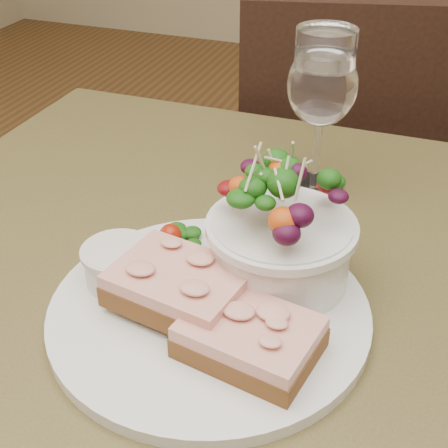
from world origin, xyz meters
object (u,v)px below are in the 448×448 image
(dinner_plate, at_px, (209,311))
(ramekin, at_px, (119,263))
(sandwich_front, at_px, (250,337))
(sandwich_back, at_px, (180,286))
(wine_glass, at_px, (322,90))
(chair_far, at_px, (341,270))
(salad_bowl, at_px, (282,224))
(cafe_table, at_px, (222,369))

(dinner_plate, distance_m, ramekin, 0.09)
(dinner_plate, distance_m, sandwich_front, 0.07)
(sandwich_back, height_order, wine_glass, wine_glass)
(chair_far, height_order, ramekin, chair_far)
(chair_far, xyz_separation_m, dinner_plate, (-0.02, -0.71, 0.46))
(sandwich_front, relative_size, salad_bowl, 0.91)
(sandwich_back, distance_m, ramekin, 0.07)
(chair_far, bearing_deg, salad_bowl, 78.57)
(ramekin, relative_size, wine_glass, 0.35)
(salad_bowl, bearing_deg, cafe_table, -151.72)
(cafe_table, bearing_deg, chair_far, 88.14)
(salad_bowl, bearing_deg, chair_far, 92.16)
(cafe_table, relative_size, wine_glass, 4.57)
(chair_far, xyz_separation_m, sandwich_front, (0.03, -0.75, 0.48))
(cafe_table, xyz_separation_m, sandwich_back, (-0.02, -0.04, 0.14))
(cafe_table, bearing_deg, salad_bowl, 28.28)
(sandwich_back, relative_size, salad_bowl, 0.98)
(cafe_table, height_order, sandwich_front, sandwich_front)
(chair_far, relative_size, wine_glass, 5.14)
(dinner_plate, xyz_separation_m, sandwich_back, (-0.02, -0.01, 0.03))
(cafe_table, distance_m, wine_glass, 0.31)
(chair_far, bearing_deg, sandwich_back, 72.94)
(dinner_plate, relative_size, salad_bowl, 2.21)
(salad_bowl, xyz_separation_m, wine_glass, (-0.01, 0.19, 0.05))
(sandwich_back, bearing_deg, sandwich_front, -12.55)
(chair_far, bearing_deg, cafe_table, 74.56)
(sandwich_front, distance_m, salad_bowl, 0.11)
(cafe_table, bearing_deg, dinner_plate, -88.66)
(sandwich_front, relative_size, sandwich_back, 0.93)
(ramekin, bearing_deg, dinner_plate, -2.99)
(cafe_table, distance_m, sandwich_front, 0.16)
(chair_far, relative_size, salad_bowl, 7.09)
(chair_far, distance_m, sandwich_front, 0.89)
(chair_far, xyz_separation_m, sandwich_back, (-0.04, -0.72, 0.49))
(wine_glass, bearing_deg, salad_bowl, -86.38)
(salad_bowl, relative_size, wine_glass, 0.73)
(sandwich_front, bearing_deg, cafe_table, 134.45)
(ramekin, bearing_deg, sandwich_front, -17.65)
(sandwich_front, xyz_separation_m, salad_bowl, (-0.00, 0.10, 0.04))
(sandwich_front, height_order, ramekin, ramekin)
(cafe_table, height_order, ramekin, ramekin)
(dinner_plate, bearing_deg, sandwich_front, -38.41)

